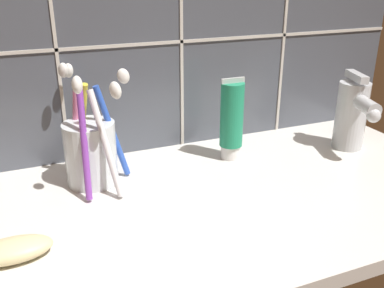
% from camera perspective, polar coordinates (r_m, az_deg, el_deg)
% --- Properties ---
extents(sink_counter, '(0.79, 0.39, 0.02)m').
position_cam_1_polar(sink_counter, '(0.60, 3.54, -7.63)').
color(sink_counter, silver).
rests_on(sink_counter, ground).
extents(tile_wall_backsplash, '(0.89, 0.02, 0.53)m').
position_cam_1_polar(tile_wall_backsplash, '(0.71, -3.27, 18.56)').
color(tile_wall_backsplash, '#4C515B').
rests_on(tile_wall_backsplash, ground).
extents(toothbrush_cup, '(0.10, 0.16, 0.18)m').
position_cam_1_polar(toothbrush_cup, '(0.63, -13.33, -0.58)').
color(toothbrush_cup, silver).
rests_on(toothbrush_cup, sink_counter).
extents(toothpaste_tube, '(0.04, 0.04, 0.14)m').
position_cam_1_polar(toothpaste_tube, '(0.69, 5.30, 3.24)').
color(toothpaste_tube, white).
rests_on(toothpaste_tube, sink_counter).
extents(sink_faucet, '(0.06, 0.11, 0.13)m').
position_cam_1_polar(sink_faucet, '(0.77, 20.66, 3.84)').
color(sink_faucet, silver).
rests_on(sink_faucet, sink_counter).
extents(soap_bar, '(0.08, 0.04, 0.02)m').
position_cam_1_polar(soap_bar, '(0.51, -22.78, -12.92)').
color(soap_bar, beige).
rests_on(soap_bar, sink_counter).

